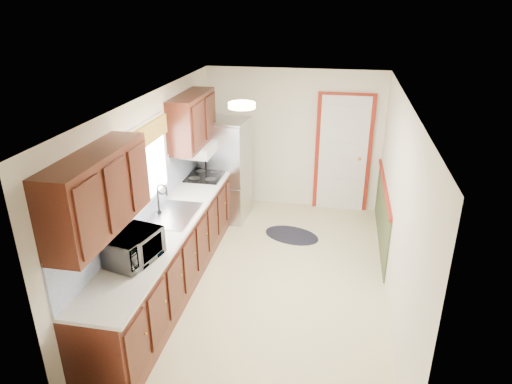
% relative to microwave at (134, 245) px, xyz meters
% --- Properties ---
extents(room_shell, '(3.20, 5.20, 2.52)m').
position_rel_microwave_xyz_m(room_shell, '(1.20, 1.30, 0.07)').
color(room_shell, beige).
rests_on(room_shell, ground).
extents(kitchen_run, '(0.63, 4.00, 2.20)m').
position_rel_microwave_xyz_m(kitchen_run, '(-0.04, 1.00, -0.32)').
color(kitchen_run, '#3C160D').
rests_on(kitchen_run, ground).
extents(back_wall_trim, '(1.12, 2.30, 2.08)m').
position_rel_microwave_xyz_m(back_wall_trim, '(2.19, 3.51, -0.24)').
color(back_wall_trim, maroon).
rests_on(back_wall_trim, ground).
extents(ceiling_fixture, '(0.30, 0.30, 0.06)m').
position_rel_microwave_xyz_m(ceiling_fixture, '(0.90, 1.10, 1.23)').
color(ceiling_fixture, '#FFD88C').
rests_on(ceiling_fixture, room_shell).
extents(microwave, '(0.43, 0.62, 0.38)m').
position_rel_microwave_xyz_m(microwave, '(0.00, 0.00, 0.00)').
color(microwave, white).
rests_on(microwave, kitchen_run).
extents(refrigerator, '(0.75, 0.73, 1.68)m').
position_rel_microwave_xyz_m(refrigerator, '(0.18, 3.08, -0.29)').
color(refrigerator, '#B7B7BC').
rests_on(refrigerator, ground).
extents(rug, '(1.00, 0.81, 0.01)m').
position_rel_microwave_xyz_m(rug, '(1.35, 2.57, -1.13)').
color(rug, black).
rests_on(rug, ground).
extents(cooktop, '(0.52, 0.62, 0.02)m').
position_rel_microwave_xyz_m(cooktop, '(0.01, 2.47, -0.18)').
color(cooktop, black).
rests_on(cooktop, kitchen_run).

